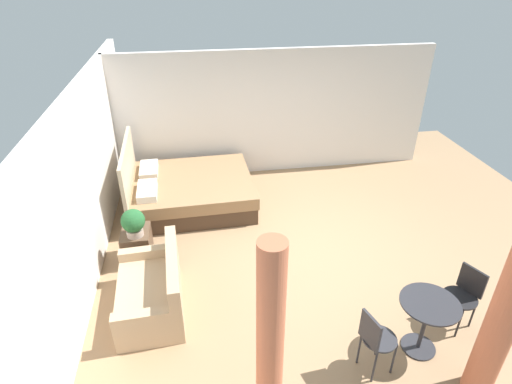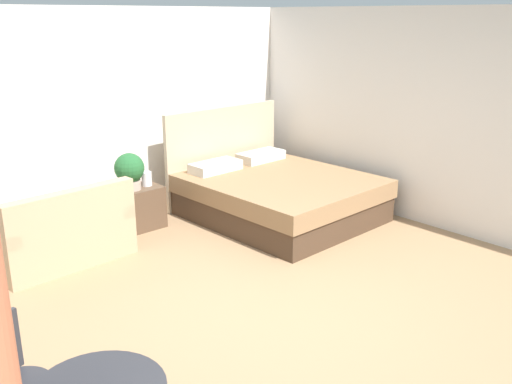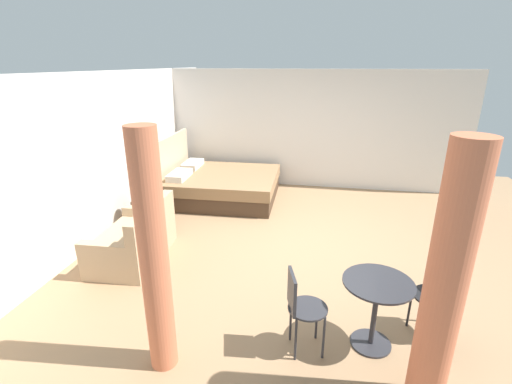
{
  "view_description": "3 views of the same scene",
  "coord_description": "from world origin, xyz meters",
  "px_view_note": "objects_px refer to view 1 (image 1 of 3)",
  "views": [
    {
      "loc": [
        -5.01,
        1.64,
        4.03
      ],
      "look_at": [
        0.76,
        0.71,
        0.67
      ],
      "focal_mm": 29.13,
      "sensor_mm": 36.0,
      "label": 1
    },
    {
      "loc": [
        -2.99,
        -2.97,
        2.42
      ],
      "look_at": [
        0.49,
        0.88,
        0.78
      ],
      "focal_mm": 39.7,
      "sensor_mm": 36.0,
      "label": 2
    },
    {
      "loc": [
        -5.06,
        -0.19,
        2.62
      ],
      "look_at": [
        0.41,
        0.82,
        0.64
      ],
      "focal_mm": 25.45,
      "sensor_mm": 36.0,
      "label": 3
    }
  ],
  "objects_px": {
    "couch": "(154,292)",
    "nightstand": "(137,245)",
    "bed": "(188,190)",
    "balcony_table": "(426,317)",
    "cafe_chair_near_couch": "(375,337)",
    "vase": "(136,222)",
    "cafe_chair_near_window": "(465,292)",
    "potted_plant": "(133,222)"
  },
  "relations": [
    {
      "from": "cafe_chair_near_couch",
      "to": "potted_plant",
      "type": "bearing_deg",
      "value": 49.04
    },
    {
      "from": "bed",
      "to": "potted_plant",
      "type": "bearing_deg",
      "value": 154.05
    },
    {
      "from": "couch",
      "to": "potted_plant",
      "type": "distance_m",
      "value": 1.11
    },
    {
      "from": "couch",
      "to": "vase",
      "type": "xyz_separation_m",
      "value": [
        1.2,
        0.29,
        0.31
      ]
    },
    {
      "from": "cafe_chair_near_window",
      "to": "potted_plant",
      "type": "bearing_deg",
      "value": 65.72
    },
    {
      "from": "balcony_table",
      "to": "cafe_chair_near_couch",
      "type": "height_order",
      "value": "cafe_chair_near_couch"
    },
    {
      "from": "cafe_chair_near_couch",
      "to": "couch",
      "type": "bearing_deg",
      "value": 60.79
    },
    {
      "from": "vase",
      "to": "nightstand",
      "type": "bearing_deg",
      "value": 175.28
    },
    {
      "from": "couch",
      "to": "balcony_table",
      "type": "height_order",
      "value": "couch"
    },
    {
      "from": "balcony_table",
      "to": "cafe_chair_near_window",
      "type": "bearing_deg",
      "value": -65.48
    },
    {
      "from": "bed",
      "to": "balcony_table",
      "type": "distance_m",
      "value": 4.52
    },
    {
      "from": "cafe_chair_near_couch",
      "to": "bed",
      "type": "bearing_deg",
      "value": 26.05
    },
    {
      "from": "nightstand",
      "to": "cafe_chair_near_window",
      "type": "bearing_deg",
      "value": -115.36
    },
    {
      "from": "potted_plant",
      "to": "vase",
      "type": "height_order",
      "value": "potted_plant"
    },
    {
      "from": "bed",
      "to": "cafe_chair_near_couch",
      "type": "height_order",
      "value": "bed"
    },
    {
      "from": "vase",
      "to": "cafe_chair_near_window",
      "type": "height_order",
      "value": "cafe_chair_near_window"
    },
    {
      "from": "nightstand",
      "to": "cafe_chair_near_window",
      "type": "distance_m",
      "value": 4.48
    },
    {
      "from": "couch",
      "to": "nightstand",
      "type": "bearing_deg",
      "value": 15.32
    },
    {
      "from": "couch",
      "to": "vase",
      "type": "height_order",
      "value": "couch"
    },
    {
      "from": "couch",
      "to": "potted_plant",
      "type": "xyz_separation_m",
      "value": [
        0.98,
        0.28,
        0.45
      ]
    },
    {
      "from": "balcony_table",
      "to": "cafe_chair_near_couch",
      "type": "xyz_separation_m",
      "value": [
        -0.19,
        0.7,
        0.02
      ]
    },
    {
      "from": "vase",
      "to": "potted_plant",
      "type": "bearing_deg",
      "value": -178.37
    },
    {
      "from": "nightstand",
      "to": "cafe_chair_near_couch",
      "type": "distance_m",
      "value": 3.62
    },
    {
      "from": "bed",
      "to": "couch",
      "type": "distance_m",
      "value": 2.6
    },
    {
      "from": "potted_plant",
      "to": "balcony_table",
      "type": "relative_size",
      "value": 0.59
    },
    {
      "from": "nightstand",
      "to": "potted_plant",
      "type": "xyz_separation_m",
      "value": [
        -0.1,
        -0.02,
        0.47
      ]
    },
    {
      "from": "bed",
      "to": "vase",
      "type": "xyz_separation_m",
      "value": [
        -1.35,
        0.77,
        0.29
      ]
    },
    {
      "from": "nightstand",
      "to": "vase",
      "type": "relative_size",
      "value": 3.11
    },
    {
      "from": "cafe_chair_near_couch",
      "to": "vase",
      "type": "bearing_deg",
      "value": 46.52
    },
    {
      "from": "potted_plant",
      "to": "cafe_chair_near_window",
      "type": "height_order",
      "value": "potted_plant"
    },
    {
      "from": "bed",
      "to": "vase",
      "type": "bearing_deg",
      "value": 150.3
    },
    {
      "from": "bed",
      "to": "cafe_chair_near_couch",
      "type": "relative_size",
      "value": 2.63
    },
    {
      "from": "vase",
      "to": "balcony_table",
      "type": "distance_m",
      "value": 4.1
    },
    {
      "from": "bed",
      "to": "couch",
      "type": "relative_size",
      "value": 1.62
    },
    {
      "from": "couch",
      "to": "balcony_table",
      "type": "bearing_deg",
      "value": -110.27
    },
    {
      "from": "bed",
      "to": "couch",
      "type": "height_order",
      "value": "bed"
    },
    {
      "from": "couch",
      "to": "cafe_chair_near_couch",
      "type": "distance_m",
      "value": 2.75
    },
    {
      "from": "vase",
      "to": "cafe_chair_near_couch",
      "type": "relative_size",
      "value": 0.19
    },
    {
      "from": "nightstand",
      "to": "vase",
      "type": "bearing_deg",
      "value": -4.72
    },
    {
      "from": "cafe_chair_near_window",
      "to": "cafe_chair_near_couch",
      "type": "distance_m",
      "value": 1.45
    },
    {
      "from": "nightstand",
      "to": "potted_plant",
      "type": "relative_size",
      "value": 1.2
    },
    {
      "from": "potted_plant",
      "to": "vase",
      "type": "bearing_deg",
      "value": 1.63
    }
  ]
}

